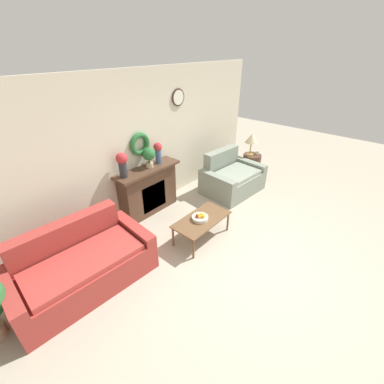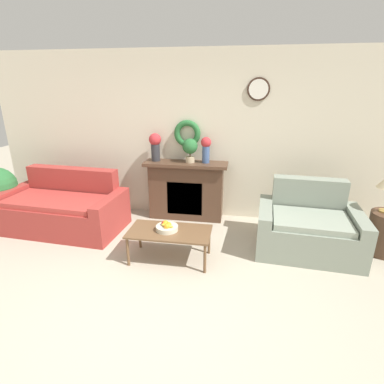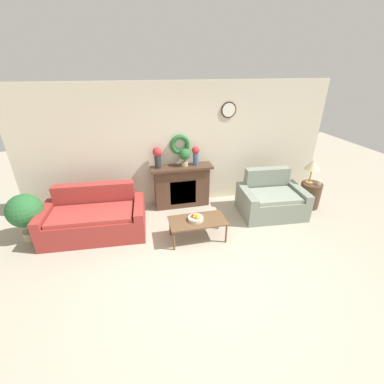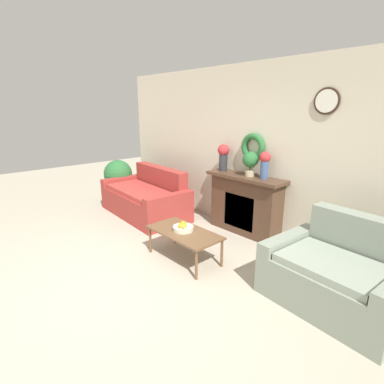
# 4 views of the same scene
# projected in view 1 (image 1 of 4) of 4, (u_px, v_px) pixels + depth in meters

# --- Properties ---
(ground_plane) EXTENTS (16.00, 16.00, 0.00)m
(ground_plane) POSITION_uv_depth(u_px,v_px,m) (254.00, 266.00, 4.03)
(ground_plane) COLOR #ADA38E
(wall_back) EXTENTS (6.80, 0.16, 2.70)m
(wall_back) POSITION_uv_depth(u_px,v_px,m) (140.00, 146.00, 4.85)
(wall_back) COLOR beige
(wall_back) RESTS_ON ground_plane
(fireplace) EXTENTS (1.36, 0.41, 0.98)m
(fireplace) POSITION_uv_depth(u_px,v_px,m) (149.00, 190.00, 5.13)
(fireplace) COLOR #4C3323
(fireplace) RESTS_ON ground_plane
(couch_left) EXTENTS (1.94, 1.08, 0.90)m
(couch_left) POSITION_uv_depth(u_px,v_px,m) (82.00, 265.00, 3.61)
(couch_left) COLOR #9E332D
(couch_left) RESTS_ON ground_plane
(loveseat_right) EXTENTS (1.40, 1.06, 0.93)m
(loveseat_right) POSITION_uv_depth(u_px,v_px,m) (231.00, 178.00, 5.97)
(loveseat_right) COLOR gray
(loveseat_right) RESTS_ON ground_plane
(coffee_table) EXTENTS (1.05, 0.54, 0.41)m
(coffee_table) POSITION_uv_depth(u_px,v_px,m) (202.00, 221.00, 4.44)
(coffee_table) COLOR brown
(coffee_table) RESTS_ON ground_plane
(fruit_bowl) EXTENTS (0.28, 0.28, 0.12)m
(fruit_bowl) POSITION_uv_depth(u_px,v_px,m) (200.00, 217.00, 4.38)
(fruit_bowl) COLOR beige
(fruit_bowl) RESTS_ON coffee_table
(side_table_by_loveseat) EXTENTS (0.46, 0.46, 0.58)m
(side_table_by_loveseat) POSITION_uv_depth(u_px,v_px,m) (251.00, 165.00, 6.68)
(side_table_by_loveseat) COLOR #4C3323
(side_table_by_loveseat) RESTS_ON ground_plane
(table_lamp) EXTENTS (0.32, 0.32, 0.54)m
(table_lamp) POSITION_uv_depth(u_px,v_px,m) (252.00, 139.00, 6.31)
(table_lamp) COLOR #B28E42
(table_lamp) RESTS_ON side_table_by_loveseat
(mug) EXTENTS (0.07, 0.07, 0.10)m
(mug) POSITION_uv_depth(u_px,v_px,m) (258.00, 153.00, 6.53)
(mug) COLOR silver
(mug) RESTS_ON side_table_by_loveseat
(vase_on_mantel_left) EXTENTS (0.20, 0.20, 0.45)m
(vase_on_mantel_left) POSITION_uv_depth(u_px,v_px,m) (122.00, 163.00, 4.43)
(vase_on_mantel_left) COLOR #2D2D33
(vase_on_mantel_left) RESTS_ON fireplace
(vase_on_mantel_right) EXTENTS (0.17, 0.17, 0.41)m
(vase_on_mantel_right) POSITION_uv_depth(u_px,v_px,m) (158.00, 151.00, 4.98)
(vase_on_mantel_right) COLOR #3D5684
(vase_on_mantel_right) RESTS_ON fireplace
(potted_plant_on_mantel) EXTENTS (0.24, 0.24, 0.39)m
(potted_plant_on_mantel) POSITION_uv_depth(u_px,v_px,m) (149.00, 155.00, 4.80)
(potted_plant_on_mantel) COLOR tan
(potted_plant_on_mantel) RESTS_ON fireplace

